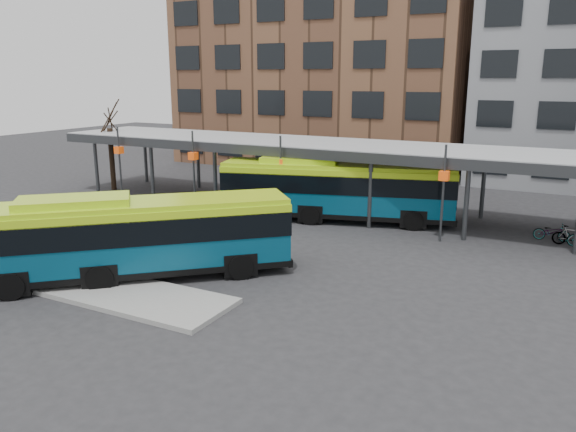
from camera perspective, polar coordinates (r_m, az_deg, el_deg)
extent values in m
plane|color=#28282B|center=(22.51, -5.84, -6.77)|extent=(120.00, 120.00, 0.00)
cube|color=gray|center=(23.86, -21.10, -6.23)|extent=(14.00, 3.00, 0.18)
cube|color=#999B9E|center=(32.91, 6.63, 6.99)|extent=(40.00, 6.00, 0.35)
cube|color=#383A3D|center=(30.17, 4.55, 6.12)|extent=(40.00, 0.15, 0.55)
cylinder|color=#383A3D|center=(41.29, -18.89, 4.80)|extent=(0.24, 0.24, 3.80)
cylinder|color=#383A3D|center=(44.83, -14.27, 5.79)|extent=(0.24, 0.24, 3.80)
cylinder|color=#383A3D|center=(37.85, -13.64, 4.38)|extent=(0.24, 0.24, 3.80)
cylinder|color=#383A3D|center=(41.68, -9.11, 5.45)|extent=(0.24, 0.24, 3.80)
cylinder|color=#383A3D|center=(34.78, -7.40, 3.84)|extent=(0.24, 0.24, 3.80)
cylinder|color=#383A3D|center=(38.92, -3.17, 5.01)|extent=(0.24, 0.24, 3.80)
cylinder|color=#383A3D|center=(32.21, -0.08, 3.15)|extent=(0.24, 0.24, 3.80)
cylinder|color=#383A3D|center=(36.63, 3.58, 4.44)|extent=(0.24, 0.24, 3.80)
cylinder|color=#383A3D|center=(30.24, 8.33, 2.29)|extent=(0.24, 0.24, 3.80)
cylinder|color=#383A3D|center=(34.92, 11.10, 3.74)|extent=(0.24, 0.24, 3.80)
cylinder|color=#383A3D|center=(29.02, 17.67, 1.28)|extent=(0.24, 0.24, 3.80)
cylinder|color=#383A3D|center=(33.87, 19.22, 2.90)|extent=(0.24, 0.24, 3.80)
cylinder|color=#383A3D|center=(38.54, -16.71, 5.11)|extent=(0.12, 0.12, 4.80)
cube|color=#DB470C|center=(38.42, -16.81, 6.43)|extent=(0.45, 0.45, 0.45)
cylinder|color=#383A3D|center=(34.65, -9.55, 4.56)|extent=(0.12, 0.12, 4.80)
cube|color=#DB470C|center=(34.51, -9.61, 6.04)|extent=(0.45, 0.45, 0.45)
cylinder|color=#383A3D|center=(31.42, -0.76, 3.80)|extent=(0.12, 0.12, 4.80)
cube|color=#DB470C|center=(31.28, -0.77, 5.43)|extent=(0.45, 0.45, 0.45)
cylinder|color=#383A3D|center=(28.33, 15.46, 2.17)|extent=(0.12, 0.12, 4.80)
cube|color=#DB470C|center=(28.17, 15.58, 3.96)|extent=(0.45, 0.45, 0.45)
cylinder|color=black|center=(42.28, -17.46, 5.52)|extent=(0.36, 0.36, 4.40)
cylinder|color=black|center=(41.94, -17.62, 9.02)|extent=(0.08, 1.63, 1.59)
cylinder|color=black|center=(42.08, -17.62, 9.04)|extent=(1.63, 0.13, 1.59)
cylinder|color=black|center=(42.07, -17.82, 9.02)|extent=(0.15, 1.63, 1.59)
cylinder|color=black|center=(41.94, -17.82, 9.01)|extent=(1.63, 0.10, 1.59)
cube|color=brown|center=(54.14, 4.17, 17.16)|extent=(26.00, 14.00, 22.00)
cube|color=navy|center=(23.28, -15.56, -2.21)|extent=(10.95, 10.34, 2.60)
cube|color=black|center=(23.15, -15.64, -0.97)|extent=(11.03, 10.42, 0.99)
cube|color=#B1DD16|center=(22.94, -15.79, 1.16)|extent=(10.88, 10.26, 0.21)
cube|color=#B1DD16|center=(23.04, -20.99, 1.34)|extent=(4.33, 4.19, 0.36)
cube|color=black|center=(23.63, -15.38, -4.95)|extent=(11.04, 10.42, 0.25)
cylinder|color=black|center=(22.70, -4.82, -5.18)|extent=(0.98, 0.93, 1.04)
cylinder|color=black|center=(25.08, -5.83, -3.33)|extent=(0.98, 0.93, 1.04)
cylinder|color=black|center=(22.48, -18.58, -6.08)|extent=(0.98, 0.93, 1.04)
cylinder|color=black|center=(24.88, -18.24, -4.12)|extent=(0.98, 0.93, 1.04)
cylinder|color=black|center=(22.94, -26.41, -6.43)|extent=(0.98, 0.93, 1.04)
cylinder|color=black|center=(25.30, -25.31, -4.49)|extent=(0.98, 0.93, 1.04)
cube|color=navy|center=(31.72, 4.99, 2.58)|extent=(13.09, 5.96, 2.67)
cube|color=black|center=(31.62, 5.01, 3.53)|extent=(13.16, 6.04, 1.02)
cube|color=#B1DD16|center=(31.47, 5.05, 5.16)|extent=(13.06, 5.86, 0.21)
cube|color=#B1DD16|center=(31.78, 1.21, 5.69)|extent=(4.64, 2.99, 0.37)
cube|color=black|center=(31.98, 4.95, 0.46)|extent=(13.17, 6.04, 0.26)
cylinder|color=black|center=(30.46, 12.62, -0.46)|extent=(1.12, 0.59, 1.07)
cylinder|color=black|center=(32.99, 12.63, 0.64)|extent=(1.12, 0.59, 1.07)
cylinder|color=black|center=(30.91, 2.27, 0.08)|extent=(1.12, 0.59, 1.07)
cylinder|color=black|center=(33.41, 3.06, 1.13)|extent=(1.12, 0.59, 1.07)
cylinder|color=black|center=(31.61, -3.47, 0.38)|extent=(1.12, 0.59, 1.07)
cylinder|color=black|center=(34.06, -2.27, 1.39)|extent=(1.12, 0.59, 1.07)
imported|color=slate|center=(30.81, 25.22, -1.48)|extent=(1.73, 0.69, 0.90)
imported|color=slate|center=(30.26, 26.77, -1.83)|extent=(1.65, 0.52, 0.98)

